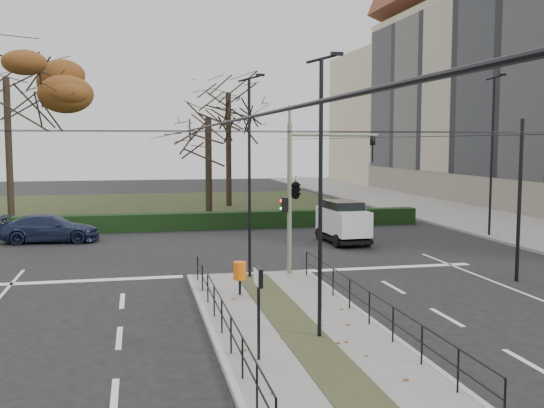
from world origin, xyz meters
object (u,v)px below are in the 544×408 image
at_px(traffic_light, 298,187).
at_px(streetlamp_median_far, 250,175).
at_px(streetlamp_median_near, 321,195).
at_px(bare_tree_near, 208,125).
at_px(bare_tree_center, 228,101).
at_px(streetlamp_sidewalk, 492,154).
at_px(litter_bin, 240,271).
at_px(parked_car_third, 50,228).
at_px(info_panel, 258,287).
at_px(white_van, 343,221).
at_px(rust_tree, 6,77).

relative_size(traffic_light, streetlamp_median_far, 0.76).
height_order(streetlamp_median_near, bare_tree_near, bare_tree_near).
bearing_deg(bare_tree_center, streetlamp_sidewalk, -59.07).
height_order(litter_bin, streetlamp_median_near, streetlamp_median_near).
relative_size(streetlamp_median_near, bare_tree_center, 0.61).
bearing_deg(parked_car_third, litter_bin, -146.34).
bearing_deg(streetlamp_sidewalk, info_panel, -133.50).
bearing_deg(bare_tree_near, traffic_light, -86.00).
height_order(litter_bin, white_van, white_van).
bearing_deg(streetlamp_median_near, streetlamp_median_far, 93.57).
relative_size(info_panel, streetlamp_median_far, 0.29).
relative_size(info_panel, rust_tree, 0.18).
bearing_deg(streetlamp_sidewalk, bare_tree_center, 120.93).
xyz_separation_m(info_panel, streetlamp_sidewalk, (16.01, 16.88, 2.69)).
height_order(litter_bin, bare_tree_center, bare_tree_center).
distance_m(rust_tree, bare_tree_near, 13.13).
bearing_deg(traffic_light, litter_bin, -132.28).
bearing_deg(rust_tree, streetlamp_median_far, -59.69).
relative_size(litter_bin, parked_car_third, 0.22).
xyz_separation_m(litter_bin, parked_car_third, (-7.67, 13.89, -0.21)).
height_order(info_panel, streetlamp_median_near, streetlamp_median_near).
height_order(info_panel, rust_tree, rust_tree).
bearing_deg(rust_tree, white_van, -35.31).
xyz_separation_m(streetlamp_median_near, white_van, (5.72, 15.29, -2.68)).
xyz_separation_m(streetlamp_sidewalk, white_van, (-8.41, -0.21, -3.39)).
relative_size(rust_tree, bare_tree_center, 1.01).
height_order(traffic_light, bare_tree_near, bare_tree_near).
relative_size(traffic_light, streetlamp_median_near, 0.79).
bearing_deg(info_panel, rust_tree, 109.78).
relative_size(parked_car_third, white_van, 1.23).
bearing_deg(bare_tree_center, white_van, -81.00).
bearing_deg(streetlamp_sidewalk, white_van, -178.55).
height_order(litter_bin, streetlamp_median_far, streetlamp_median_far).
relative_size(info_panel, streetlamp_sidewalk, 0.25).
relative_size(streetlamp_median_near, rust_tree, 0.60).
bearing_deg(bare_tree_center, info_panel, -97.18).
bearing_deg(white_van, traffic_light, -120.17).
relative_size(streetlamp_sidewalk, parked_car_third, 1.75).
relative_size(streetlamp_median_near, parked_car_third, 1.47).
xyz_separation_m(traffic_light, bare_tree_center, (1.21, 26.72, 4.92)).
relative_size(traffic_light, litter_bin, 5.22).
height_order(white_van, bare_tree_near, bare_tree_near).
bearing_deg(parked_car_third, rust_tree, 25.49).
xyz_separation_m(litter_bin, info_panel, (-0.59, -6.29, 0.91)).
bearing_deg(info_panel, white_van, 65.47).
bearing_deg(streetlamp_median_near, info_panel, -143.88).
height_order(traffic_light, info_panel, traffic_light).
bearing_deg(streetlamp_sidewalk, bare_tree_near, 141.72).
bearing_deg(rust_tree, bare_tree_near, -7.52).
height_order(rust_tree, bare_tree_near, rust_tree).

